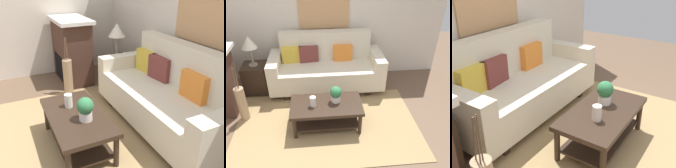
{
  "view_description": "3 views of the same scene",
  "coord_description": "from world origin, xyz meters",
  "views": [
    {
      "loc": [
        2.26,
        -0.14,
        1.83
      ],
      "look_at": [
        -0.13,
        1.01,
        0.65
      ],
      "focal_mm": 38.93,
      "sensor_mm": 36.0,
      "label": 1
    },
    {
      "loc": [
        -0.09,
        -2.36,
        2.63
      ],
      "look_at": [
        0.23,
        1.02,
        0.45
      ],
      "focal_mm": 37.48,
      "sensor_mm": 36.0,
      "label": 2
    },
    {
      "loc": [
        -2.26,
        -0.49,
        1.87
      ],
      "look_at": [
        -0.14,
        0.9,
        0.69
      ],
      "focal_mm": 43.08,
      "sensor_mm": 36.0,
      "label": 3
    }
  ],
  "objects": [
    {
      "name": "throw_pillow_mustard",
      "position": [
        -0.59,
        1.79,
        0.68
      ],
      "size": [
        0.37,
        0.15,
        0.32
      ],
      "primitive_type": "cube",
      "rotation": [
        0.0,
        0.0,
        0.09
      ],
      "color": "gold",
      "rests_on": "couch"
    },
    {
      "name": "couch",
      "position": [
        0.07,
        1.67,
        0.43
      ],
      "size": [
        2.15,
        0.84,
        1.08
      ],
      "color": "beige",
      "rests_on": "ground_plane"
    },
    {
      "name": "tabletop_vase",
      "position": [
        -0.2,
        0.48,
        0.51
      ],
      "size": [
        0.09,
        0.09,
        0.16
      ],
      "primitive_type": "cylinder",
      "color": "white",
      "rests_on": "coffee_table"
    },
    {
      "name": "throw_pillow_orange",
      "position": [
        0.4,
        1.79,
        0.68
      ],
      "size": [
        0.36,
        0.12,
        0.32
      ],
      "primitive_type": "cube",
      "rotation": [
        0.0,
        0.0,
        0.01
      ],
      "color": "orange",
      "rests_on": "couch"
    },
    {
      "name": "floor_vase_branch_b",
      "position": [
        -1.37,
        0.81,
        0.79
      ],
      "size": [
        0.01,
        0.05,
        0.36
      ],
      "primitive_type": "cylinder",
      "rotation": [
        0.11,
        0.0,
        0.0
      ],
      "color": "brown",
      "rests_on": "floor_vase"
    },
    {
      "name": "floor_vase_branch_c",
      "position": [
        -1.37,
        0.78,
        0.79
      ],
      "size": [
        0.04,
        0.03,
        0.36
      ],
      "primitive_type": "cylinder",
      "rotation": [
        -0.04,
        0.07,
        0.0
      ],
      "color": "brown",
      "rests_on": "floor_vase"
    },
    {
      "name": "potted_plant_tabletop",
      "position": [
        0.15,
        0.56,
        0.57
      ],
      "size": [
        0.18,
        0.18,
        0.26
      ],
      "color": "white",
      "rests_on": "coffee_table"
    },
    {
      "name": "side_table",
      "position": [
        -1.3,
        1.65,
        0.28
      ],
      "size": [
        0.44,
        0.44,
        0.56
      ],
      "primitive_type": "cube",
      "color": "#332319",
      "rests_on": "ground_plane"
    },
    {
      "name": "throw_pillow_maroon",
      "position": [
        -0.26,
        1.79,
        0.68
      ],
      "size": [
        0.37,
        0.17,
        0.32
      ],
      "primitive_type": "cube",
      "rotation": [
        0.0,
        0.0,
        0.13
      ],
      "color": "brown",
      "rests_on": "couch"
    },
    {
      "name": "area_rug",
      "position": [
        0.0,
        0.5,
        0.01
      ],
      "size": [
        2.92,
        1.77,
        0.01
      ],
      "primitive_type": "cube",
      "color": "#A38456",
      "rests_on": "ground_plane"
    },
    {
      "name": "floor_vase_branch_a",
      "position": [
        -1.34,
        0.79,
        0.79
      ],
      "size": [
        0.02,
        0.02,
        0.36
      ],
      "primitive_type": "cylinder",
      "rotation": [
        -0.03,
        0.03,
        0.0
      ],
      "color": "brown",
      "rests_on": "floor_vase"
    },
    {
      "name": "wall_back",
      "position": [
        0.0,
        2.21,
        1.35
      ],
      "size": [
        5.02,
        0.1,
        2.7
      ],
      "primitive_type": "cube",
      "color": "beige",
      "rests_on": "ground_plane"
    },
    {
      "name": "framed_painting",
      "position": [
        0.07,
        2.14,
        1.53
      ],
      "size": [
        0.97,
        0.03,
        0.93
      ],
      "primitive_type": "cube",
      "color": "tan"
    },
    {
      "name": "table_lamp",
      "position": [
        -1.3,
        1.65,
        0.99
      ],
      "size": [
        0.28,
        0.28,
        0.57
      ],
      "color": "gray",
      "rests_on": "side_table"
    },
    {
      "name": "ground_plane",
      "position": [
        0.0,
        0.0,
        0.0
      ],
      "size": [
        9.02,
        9.02,
        0.0
      ],
      "primitive_type": "plane",
      "color": "brown"
    },
    {
      "name": "coffee_table",
      "position": [
        0.0,
        0.51,
        0.31
      ],
      "size": [
        1.1,
        0.6,
        0.43
      ],
      "color": "#332319",
      "rests_on": "ground_plane"
    },
    {
      "name": "floor_vase",
      "position": [
        -1.36,
        0.79,
        0.3
      ],
      "size": [
        0.15,
        0.15,
        0.61
      ],
      "primitive_type": "cylinder",
      "color": "tan",
      "rests_on": "ground_plane"
    }
  ]
}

